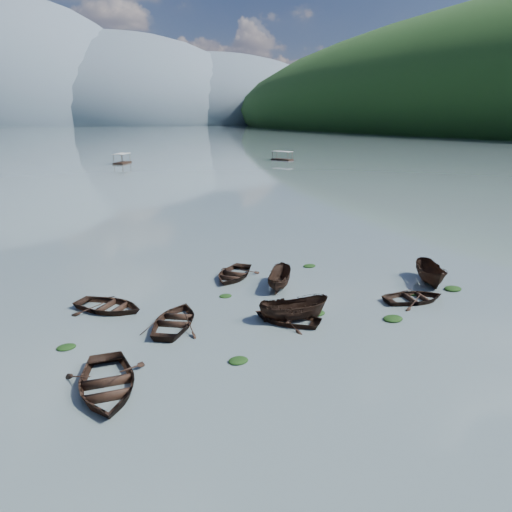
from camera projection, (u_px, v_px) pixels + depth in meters
name	position (u px, v px, depth m)	size (l,w,h in m)	color
ground_plane	(360.00, 358.00, 22.53)	(2400.00, 2400.00, 0.00)	#526266
haze_mtn_b	(0.00, 125.00, 775.11)	(520.00, 520.00, 340.00)	#475666
haze_mtn_c	(120.00, 124.00, 857.49)	(520.00, 520.00, 260.00)	#475666
haze_mtn_d	(210.00, 124.00, 931.64)	(520.00, 520.00, 220.00)	#475666
rowboat_0	(107.00, 390.00, 19.90)	(3.64, 5.10, 1.06)	black
rowboat_1	(176.00, 325.00, 26.16)	(3.28, 4.59, 0.95)	black
rowboat_2	(293.00, 320.00, 26.84)	(1.55, 4.13, 1.60)	black
rowboat_3	(287.00, 321.00, 26.65)	(2.85, 3.99, 0.83)	black
rowboat_4	(414.00, 301.00, 29.57)	(2.91, 4.07, 0.84)	black
rowboat_5	(430.00, 283.00, 32.83)	(1.64, 4.37, 1.69)	black
rowboat_6	(109.00, 310.00, 28.18)	(3.22, 4.51, 0.93)	black
rowboat_7	(233.00, 277.00, 33.97)	(3.23, 4.53, 0.94)	black
rowboat_8	(279.00, 287.00, 32.00)	(1.44, 3.84, 1.48)	black
weed_clump_0	(238.00, 361.00, 22.23)	(1.00, 0.82, 0.22)	black
weed_clump_1	(317.00, 314.00, 27.61)	(1.09, 0.87, 0.24)	black
weed_clump_2	(393.00, 320.00, 26.83)	(1.21, 0.97, 0.26)	black
weed_clump_3	(414.00, 294.00, 30.72)	(0.95, 0.80, 0.21)	black
weed_clump_4	(453.00, 290.00, 31.53)	(1.27, 1.01, 0.26)	black
weed_clump_5	(66.00, 348.00, 23.54)	(0.97, 0.78, 0.20)	black
weed_clump_6	(226.00, 296.00, 30.33)	(0.86, 0.71, 0.18)	black
weed_clump_7	(309.00, 267.00, 36.43)	(1.03, 0.83, 0.23)	black
pontoon_centre	(122.00, 164.00, 118.15)	(2.68, 6.43, 2.46)	black
pontoon_right	(282.00, 160.00, 127.86)	(2.54, 6.11, 2.34)	black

